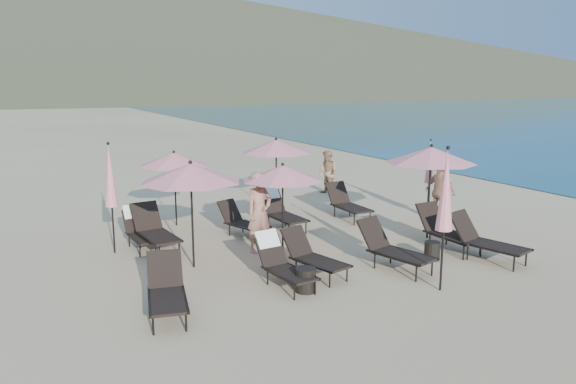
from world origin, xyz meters
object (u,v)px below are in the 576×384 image
lounger_6 (154,230)px  umbrella_open_3 (174,159)px  umbrella_closed_1 (430,162)px  umbrella_closed_0 (446,191)px  side_table_1 (432,251)px  lounger_3 (393,248)px  side_table_0 (306,280)px  umbrella_open_2 (431,155)px  beachgoer_c (440,192)px  lounger_1 (282,262)px  beachgoer_a (259,212)px  umbrella_open_4 (276,146)px  lounger_0 (167,290)px  beachgoer_b (328,173)px  lounger_4 (447,230)px  umbrella_closed_2 (110,177)px  lounger_5 (486,240)px  lounger_7 (140,229)px  lounger_2 (313,255)px  umbrella_open_0 (191,173)px  lounger_9 (280,209)px  umbrella_open_1 (283,173)px  lounger_10 (347,203)px  lounger_8 (242,221)px

lounger_6 → umbrella_open_3: umbrella_open_3 is taller
lounger_6 → umbrella_closed_1: size_ratio=0.80×
umbrella_closed_0 → side_table_1: 2.59m
lounger_3 → side_table_0: bearing=173.2°
umbrella_open_2 → beachgoer_c: 2.40m
lounger_1 → beachgoer_a: (0.55, 2.21, 0.49)m
lounger_1 → umbrella_open_4: bearing=58.7°
umbrella_open_4 → umbrella_closed_0: bearing=-90.5°
lounger_0 → umbrella_open_2: umbrella_open_2 is taller
beachgoer_b → lounger_6: bearing=-74.0°
lounger_4 → umbrella_closed_2: umbrella_closed_2 is taller
lounger_5 → lounger_7: (-6.68, 4.66, -0.02)m
lounger_2 → beachgoer_b: bearing=42.7°
umbrella_open_2 → side_table_1: umbrella_open_2 is taller
lounger_7 → umbrella_open_0: size_ratio=0.66×
lounger_4 → lounger_5: (0.17, -1.05, 0.00)m
umbrella_open_2 → umbrella_open_4: (-2.22, 4.28, -0.11)m
beachgoer_a → beachgoer_b: 7.01m
lounger_9 → umbrella_open_1: size_ratio=0.85×
lounger_7 → umbrella_closed_1: 8.57m
umbrella_closed_2 → beachgoer_a: 3.53m
lounger_4 → lounger_1: bearing=-177.6°
side_table_1 → umbrella_open_2: bearing=51.8°
lounger_7 → umbrella_open_3: (1.39, 1.59, 1.42)m
lounger_4 → lounger_10: bearing=95.4°
lounger_6 → umbrella_closed_2: 1.64m
umbrella_open_1 → side_table_0: (-0.85, -2.62, -1.64)m
umbrella_open_0 → beachgoer_c: bearing=4.9°
beachgoer_c → umbrella_closed_2: bearing=71.8°
lounger_5 → umbrella_open_0: (-6.01, 2.61, 1.61)m
lounger_0 → umbrella_closed_0: (5.02, -1.37, 1.52)m
lounger_4 → umbrella_closed_0: 3.21m
lounger_4 → lounger_9: 4.50m
lounger_9 → lounger_3: bearing=-85.1°
lounger_8 → umbrella_open_4: 3.15m
lounger_3 → umbrella_closed_1: bearing=27.0°
lounger_3 → lounger_7: bearing=123.3°
lounger_3 → lounger_8: lounger_3 is taller
lounger_5 → umbrella_open_3: umbrella_open_3 is taller
side_table_1 → umbrella_open_0: bearing=157.7°
umbrella_open_3 → umbrella_open_4: 3.16m
lounger_6 → lounger_9: bearing=1.4°
lounger_7 → umbrella_closed_0: bearing=-54.0°
lounger_2 → lounger_7: (-2.72, 3.71, 0.03)m
lounger_4 → lounger_6: lounger_6 is taller
lounger_2 → side_table_0: size_ratio=3.59×
umbrella_closed_2 → beachgoer_b: size_ratio=1.68×
lounger_5 → lounger_6: size_ratio=1.02×
lounger_5 → lounger_8: bearing=118.7°
lounger_2 → umbrella_closed_2: bearing=120.4°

